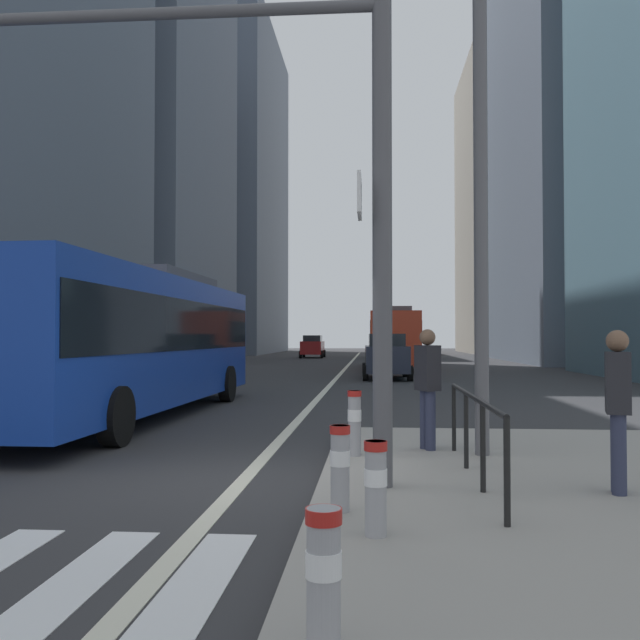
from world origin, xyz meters
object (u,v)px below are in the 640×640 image
traffic_signal_gantry (209,136)px  pedestrian_walking (428,382)px  bollard_right (340,463)px  city_bus_red_receding (393,336)px  bollard_left (376,483)px  bollard_back (354,420)px  car_receding_near (386,356)px  pedestrian_waiting (618,402)px  bollard_front (324,573)px  car_oncoming_mid (313,346)px  city_bus_red_distant (389,337)px  city_bus_blue_oncoming (134,336)px  street_lamp_post (480,93)px

traffic_signal_gantry → pedestrian_walking: 4.74m
traffic_signal_gantry → pedestrian_walking: size_ratio=3.39×
bollard_right → pedestrian_walking: size_ratio=0.46×
city_bus_red_receding → bollard_left: bearing=-91.8°
bollard_back → pedestrian_walking: (1.06, 0.62, 0.49)m
car_receding_near → pedestrian_waiting: car_receding_near is taller
traffic_signal_gantry → bollard_front: size_ratio=7.87×
car_oncoming_mid → city_bus_red_distant: bearing=-1.2°
city_bus_blue_oncoming → city_bus_red_receding: 24.76m
city_bus_red_distant → bollard_back: city_bus_red_distant is taller
city_bus_red_distant → bollard_front: (-1.57, -55.51, -1.26)m
city_bus_red_receding → car_oncoming_mid: 21.40m
car_oncoming_mid → pedestrian_walking: (6.12, -49.05, 0.15)m
city_bus_blue_oncoming → pedestrian_walking: bearing=-37.6°
car_oncoming_mid → bollard_front: car_oncoming_mid is taller
pedestrian_walking → car_oncoming_mid: bearing=97.1°
traffic_signal_gantry → city_bus_blue_oncoming: bearing=115.5°
car_oncoming_mid → bollard_back: size_ratio=4.86×
city_bus_red_receding → bollard_front: bearing=-92.2°
car_oncoming_mid → street_lamp_post: 50.12m
city_bus_red_distant → traffic_signal_gantry: traffic_signal_gantry is taller
bollard_right → bollard_back: 3.05m
street_lamp_post → pedestrian_walking: (-0.73, 0.42, -4.14)m
bollard_front → pedestrian_waiting: 4.87m
city_bus_red_receding → street_lamp_post: street_lamp_post is taller
bollard_left → bollard_back: bollard_back is taller
city_bus_red_distant → pedestrian_walking: 48.92m
bollard_front → bollard_back: size_ratio=0.84×
bollard_front → pedestrian_waiting: bearing=54.0°
city_bus_red_distant → pedestrian_walking: (-0.52, -48.91, -0.70)m
pedestrian_walking → city_bus_red_distant: bearing=89.4°
car_oncoming_mid → bollard_right: (5.01, -52.72, -0.38)m
pedestrian_waiting → bollard_back: bearing=144.1°
city_bus_blue_oncoming → traffic_signal_gantry: bearing=-64.5°
traffic_signal_gantry → street_lamp_post: (3.40, 2.15, 1.18)m
city_bus_blue_oncoming → pedestrian_waiting: (7.94, -7.42, -0.72)m
bollard_left → pedestrian_walking: pedestrian_walking is taller
street_lamp_post → city_bus_red_distant: bearing=90.2°
city_bus_blue_oncoming → bollard_front: size_ratio=16.04×
street_lamp_post → pedestrian_walking: size_ratio=4.51×
city_bus_blue_oncoming → pedestrian_waiting: city_bus_blue_oncoming is taller
bollard_front → bollard_back: 5.99m
bollard_front → pedestrian_waiting: (2.85, 3.92, 0.54)m
city_bus_red_distant → car_oncoming_mid: (-6.64, 0.14, -0.85)m
city_bus_blue_oncoming → city_bus_red_distant: size_ratio=1.09×
car_oncoming_mid → pedestrian_walking: bearing=-82.9°
car_oncoming_mid → bollard_left: size_ratio=5.58×
city_bus_blue_oncoming → bollard_back: 7.47m
traffic_signal_gantry → bollard_right: size_ratio=7.36×
city_bus_blue_oncoming → street_lamp_post: bearing=-36.9°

